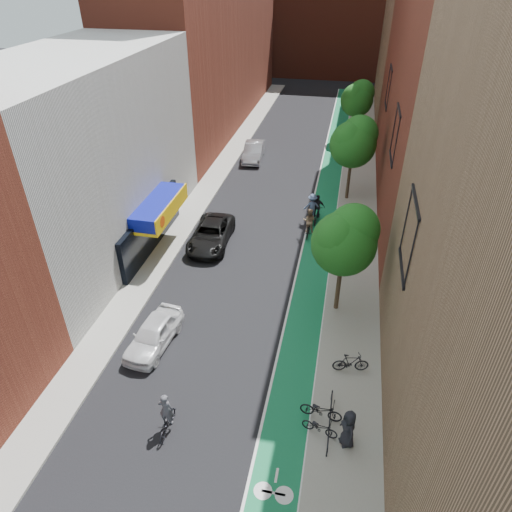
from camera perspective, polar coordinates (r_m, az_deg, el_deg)
The scene contains 23 objects.
ground at distance 20.22m, azimuth -9.46°, elevation -22.72°, with size 160.00×160.00×0.00m, color black.
bike_lane at distance 39.79m, azimuth 9.02°, elevation 8.50°, with size 2.00×68.00×0.01m, color #136C44.
sidewalk_left at distance 41.31m, azimuth -5.10°, elevation 9.87°, with size 2.00×68.00×0.15m, color gray.
sidewalk_right at distance 39.77m, azimuth 12.64°, elevation 8.18°, with size 3.00×68.00×0.15m, color gray.
building_left_white at distance 30.97m, azimuth -21.17°, elevation 11.25°, with size 8.00×20.00×12.00m, color silver.
building_left_far_red at distance 54.87m, azimuth -6.19°, elevation 27.61°, with size 8.00×36.00×22.00m, color maroon.
building_right_mid_red at distance 37.16m, azimuth 24.03°, elevation 22.32°, with size 8.00×28.00×22.00m, color maroon.
building_right_far_tan at distance 60.96m, azimuth 19.97°, elevation 24.73°, with size 8.00×20.00×18.00m, color #8C6B4C.
building_far_closure at distance 82.54m, azimuth 9.27°, elevation 28.73°, with size 30.00×14.00×20.00m, color maroon.
tree_near at distance 23.46m, azimuth 11.10°, elevation 2.12°, with size 3.40×3.36×6.42m.
tree_mid at distance 36.11m, azimuth 12.15°, elevation 13.91°, with size 3.55×3.53×6.74m.
tree_far at distance 49.64m, azimuth 12.58°, elevation 18.77°, with size 3.30×3.25×6.21m.
parked_car_white at distance 23.83m, azimuth -12.66°, elevation -9.48°, with size 1.68×4.19×1.43m, color silver.
parked_car_black at distance 31.13m, azimuth -5.65°, elevation 2.72°, with size 2.47×5.36×1.49m, color black.
parked_car_silver at distance 44.80m, azimuth -0.29°, elevation 12.95°, with size 1.70×4.88×1.61m, color #999CA2.
cyclist_lead at distance 20.29m, azimuth -11.11°, elevation -19.32°, with size 0.62×1.68×2.05m.
cyclist_lane_near at distance 31.95m, azimuth 6.62°, elevation 3.96°, with size 0.89×1.51×2.12m.
cyclist_lane_mid at distance 33.93m, azimuth 7.63°, elevation 5.45°, with size 1.08×1.94×2.14m.
cyclist_lane_far at distance 33.76m, azimuth 7.01°, elevation 5.77°, with size 1.32×1.81×2.23m.
parked_bike_near at distance 20.48m, azimuth 8.14°, elevation -18.52°, with size 0.63×1.81×0.95m, color black.
parked_bike_mid at distance 22.41m, azimuth 11.76°, elevation -12.92°, with size 0.49×1.72×1.03m, color black.
parked_bike_far at distance 20.07m, azimuth 7.98°, elevation -20.39°, with size 0.53×1.53×0.81m, color black.
pedestrian at distance 19.56m, azimuth 11.46°, elevation -20.37°, with size 0.90×0.59×1.85m, color black.
Camera 1 is at (5.24, -10.09, 16.72)m, focal length 32.00 mm.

